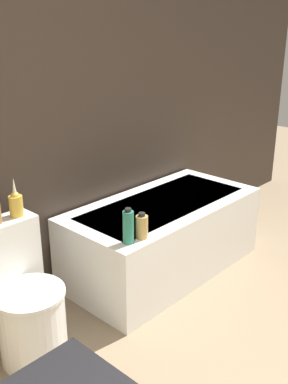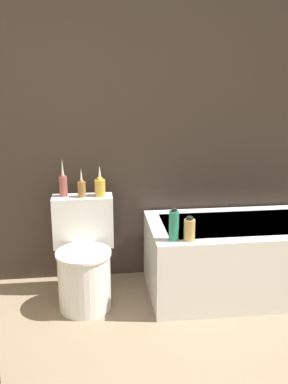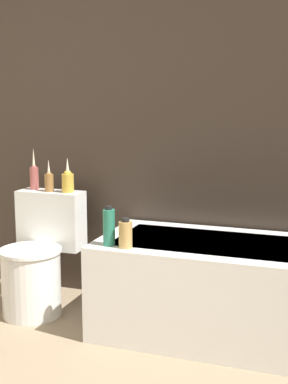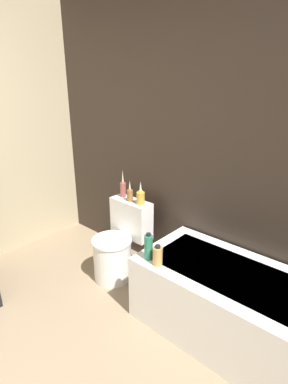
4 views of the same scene
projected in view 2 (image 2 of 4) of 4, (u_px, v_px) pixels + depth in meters
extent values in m
cube|color=#332821|center=(132.00, 110.00, 3.29)|extent=(6.40, 0.06, 2.60)
cube|color=white|center=(249.00, 257.00, 3.28)|extent=(1.46, 0.71, 0.53)
cube|color=#B7BCC6|center=(251.00, 223.00, 3.21)|extent=(1.26, 0.51, 0.01)
cylinder|color=white|center=(84.00, 281.00, 3.06)|extent=(0.36, 0.36, 0.39)
cylinder|color=white|center=(83.00, 253.00, 3.00)|extent=(0.38, 0.38, 0.02)
cube|color=white|center=(83.00, 221.00, 3.21)|extent=(0.43, 0.17, 0.37)
cylinder|color=#994C47|center=(63.00, 186.00, 3.15)|extent=(0.06, 0.06, 0.14)
sphere|color=#994C47|center=(63.00, 177.00, 3.13)|extent=(0.04, 0.04, 0.04)
cone|color=beige|center=(62.00, 168.00, 3.11)|extent=(0.02, 0.02, 0.13)
cylinder|color=olive|center=(82.00, 189.00, 3.14)|extent=(0.06, 0.06, 0.11)
sphere|color=olive|center=(81.00, 182.00, 3.12)|extent=(0.04, 0.04, 0.04)
cone|color=beige|center=(81.00, 175.00, 3.11)|extent=(0.02, 0.02, 0.10)
cylinder|color=gold|center=(100.00, 188.00, 3.16)|extent=(0.08, 0.08, 0.12)
sphere|color=gold|center=(100.00, 180.00, 3.14)|extent=(0.05, 0.05, 0.05)
cone|color=beige|center=(100.00, 173.00, 3.13)|extent=(0.03, 0.03, 0.10)
cylinder|color=#267259|center=(174.00, 226.00, 2.86)|extent=(0.06, 0.06, 0.20)
cylinder|color=black|center=(174.00, 210.00, 2.83)|extent=(0.04, 0.04, 0.02)
cylinder|color=tan|center=(189.00, 230.00, 2.87)|extent=(0.07, 0.07, 0.14)
cylinder|color=black|center=(190.00, 218.00, 2.85)|extent=(0.04, 0.04, 0.02)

